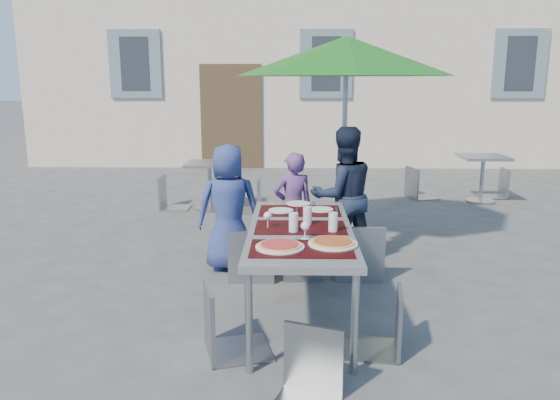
{
  "coord_description": "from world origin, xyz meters",
  "views": [
    {
      "loc": [
        -0.68,
        -4.23,
        1.88
      ],
      "look_at": [
        -0.8,
        0.78,
        0.77
      ],
      "focal_mm": 35.0,
      "sensor_mm": 36.0,
      "label": 1
    }
  ],
  "objects_px": {
    "pizza_near_right": "(333,243)",
    "chair_1": "(303,230)",
    "cafe_table_0": "(210,178)",
    "bg_chair_l_0": "(168,172)",
    "chair_0": "(251,222)",
    "chair_2": "(360,218)",
    "bg_chair_r_1": "(500,166)",
    "child_0": "(229,207)",
    "bg_chair_r_0": "(252,175)",
    "pizza_near_left": "(280,246)",
    "child_2": "(343,196)",
    "child_1": "(293,208)",
    "cafe_table_1": "(482,171)",
    "chair_4": "(387,285)",
    "patio_umbrella": "(346,58)",
    "dining_table": "(300,234)",
    "bg_chair_l_1": "(418,164)",
    "chair_3": "(223,276)",
    "chair_5": "(309,325)"
  },
  "relations": [
    {
      "from": "pizza_near_right",
      "to": "chair_1",
      "type": "height_order",
      "value": "chair_1"
    },
    {
      "from": "cafe_table_0",
      "to": "bg_chair_l_0",
      "type": "xyz_separation_m",
      "value": [
        -0.63,
        0.08,
        0.08
      ]
    },
    {
      "from": "chair_0",
      "to": "cafe_table_0",
      "type": "height_order",
      "value": "chair_0"
    },
    {
      "from": "chair_2",
      "to": "bg_chair_r_1",
      "type": "bearing_deg",
      "value": 54.54
    },
    {
      "from": "chair_0",
      "to": "bg_chair_r_1",
      "type": "distance_m",
      "value": 5.38
    },
    {
      "from": "child_0",
      "to": "chair_2",
      "type": "bearing_deg",
      "value": 160.58
    },
    {
      "from": "chair_2",
      "to": "bg_chair_r_0",
      "type": "height_order",
      "value": "chair_2"
    },
    {
      "from": "pizza_near_left",
      "to": "child_2",
      "type": "xyz_separation_m",
      "value": [
        0.61,
        1.92,
        -0.06
      ]
    },
    {
      "from": "child_1",
      "to": "bg_chair_r_1",
      "type": "relative_size",
      "value": 1.3
    },
    {
      "from": "chair_1",
      "to": "cafe_table_1",
      "type": "relative_size",
      "value": 1.15
    },
    {
      "from": "chair_4",
      "to": "patio_umbrella",
      "type": "height_order",
      "value": "patio_umbrella"
    },
    {
      "from": "chair_0",
      "to": "chair_1",
      "type": "relative_size",
      "value": 1.16
    },
    {
      "from": "chair_1",
      "to": "patio_umbrella",
      "type": "bearing_deg",
      "value": 67.73
    },
    {
      "from": "chair_2",
      "to": "child_1",
      "type": "bearing_deg",
      "value": 141.35
    },
    {
      "from": "dining_table",
      "to": "patio_umbrella",
      "type": "xyz_separation_m",
      "value": [
        0.52,
        2.05,
        1.41
      ]
    },
    {
      "from": "chair_2",
      "to": "bg_chair_l_1",
      "type": "relative_size",
      "value": 1.07
    },
    {
      "from": "bg_chair_r_1",
      "to": "dining_table",
      "type": "bearing_deg",
      "value": -125.01
    },
    {
      "from": "chair_0",
      "to": "chair_1",
      "type": "distance_m",
      "value": 0.5
    },
    {
      "from": "pizza_near_left",
      "to": "child_2",
      "type": "distance_m",
      "value": 2.02
    },
    {
      "from": "chair_1",
      "to": "chair_4",
      "type": "relative_size",
      "value": 0.98
    },
    {
      "from": "pizza_near_left",
      "to": "bg_chair_l_0",
      "type": "distance_m",
      "value": 4.67
    },
    {
      "from": "dining_table",
      "to": "pizza_near_right",
      "type": "distance_m",
      "value": 0.51
    },
    {
      "from": "chair_3",
      "to": "bg_chair_r_1",
      "type": "height_order",
      "value": "chair_3"
    },
    {
      "from": "chair_0",
      "to": "cafe_table_1",
      "type": "height_order",
      "value": "chair_0"
    },
    {
      "from": "child_0",
      "to": "chair_4",
      "type": "distance_m",
      "value": 2.14
    },
    {
      "from": "chair_0",
      "to": "bg_chair_r_0",
      "type": "height_order",
      "value": "chair_0"
    },
    {
      "from": "chair_0",
      "to": "child_1",
      "type": "bearing_deg",
      "value": 55.7
    },
    {
      "from": "cafe_table_1",
      "to": "chair_3",
      "type": "bearing_deg",
      "value": -124.85
    },
    {
      "from": "bg_chair_l_1",
      "to": "chair_1",
      "type": "bearing_deg",
      "value": -117.32
    },
    {
      "from": "cafe_table_0",
      "to": "bg_chair_r_1",
      "type": "bearing_deg",
      "value": 12.27
    },
    {
      "from": "dining_table",
      "to": "cafe_table_0",
      "type": "distance_m",
      "value": 3.92
    },
    {
      "from": "pizza_near_left",
      "to": "chair_4",
      "type": "distance_m",
      "value": 0.79
    },
    {
      "from": "child_1",
      "to": "chair_2",
      "type": "distance_m",
      "value": 0.82
    },
    {
      "from": "child_2",
      "to": "bg_chair_r_1",
      "type": "height_order",
      "value": "child_2"
    },
    {
      "from": "child_0",
      "to": "cafe_table_1",
      "type": "distance_m",
      "value": 4.75
    },
    {
      "from": "pizza_near_left",
      "to": "chair_0",
      "type": "distance_m",
      "value": 1.41
    },
    {
      "from": "cafe_table_1",
      "to": "chair_0",
      "type": "bearing_deg",
      "value": -133.86
    },
    {
      "from": "dining_table",
      "to": "cafe_table_1",
      "type": "bearing_deg",
      "value": 56.14
    },
    {
      "from": "patio_umbrella",
      "to": "bg_chair_r_1",
      "type": "bearing_deg",
      "value": 43.7
    },
    {
      "from": "child_0",
      "to": "child_1",
      "type": "bearing_deg",
      "value": -166.62
    },
    {
      "from": "dining_table",
      "to": "chair_5",
      "type": "height_order",
      "value": "chair_5"
    },
    {
      "from": "child_1",
      "to": "patio_umbrella",
      "type": "height_order",
      "value": "patio_umbrella"
    },
    {
      "from": "pizza_near_left",
      "to": "bg_chair_r_0",
      "type": "xyz_separation_m",
      "value": [
        -0.5,
        4.13,
        -0.23
      ]
    },
    {
      "from": "dining_table",
      "to": "pizza_near_left",
      "type": "height_order",
      "value": "pizza_near_left"
    },
    {
      "from": "cafe_table_1",
      "to": "patio_umbrella",
      "type": "bearing_deg",
      "value": -136.5
    },
    {
      "from": "child_1",
      "to": "chair_4",
      "type": "distance_m",
      "value": 2.06
    },
    {
      "from": "bg_chair_r_0",
      "to": "bg_chair_r_1",
      "type": "distance_m",
      "value": 4.08
    },
    {
      "from": "pizza_near_left",
      "to": "child_0",
      "type": "xyz_separation_m",
      "value": [
        -0.55,
        1.69,
        -0.13
      ]
    },
    {
      "from": "pizza_near_left",
      "to": "bg_chair_r_1",
      "type": "distance_m",
      "value": 6.27
    },
    {
      "from": "child_2",
      "to": "bg_chair_r_1",
      "type": "xyz_separation_m",
      "value": [
        2.83,
        3.31,
        -0.19
      ]
    }
  ]
}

